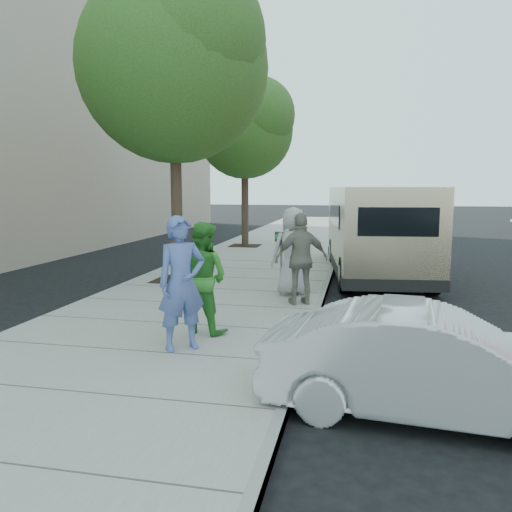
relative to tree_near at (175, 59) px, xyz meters
name	(u,v)px	position (x,y,z in m)	size (l,w,h in m)	color
ground	(245,313)	(2.25, -2.40, -5.55)	(120.00, 120.00, 0.00)	black
sidewalk	(197,307)	(1.25, -2.40, -5.47)	(5.00, 60.00, 0.15)	gray
curb_face	(317,313)	(3.69, -2.40, -5.47)	(0.12, 60.00, 0.16)	gray
tree_near	(175,59)	(0.00, 0.00, 0.00)	(4.62, 4.60, 7.53)	black
tree_far	(246,125)	(0.00, 7.60, -0.66)	(3.92, 3.80, 6.49)	black
parking_meter	(281,249)	(2.80, -1.20, -4.39)	(0.30, 0.20, 1.38)	gray
van	(376,230)	(4.90, 2.34, -4.22)	(2.96, 6.94, 2.50)	#C9B790
sedan	(431,364)	(5.26, -6.41, -4.94)	(1.28, 3.68, 1.21)	silver
person_officer	(182,283)	(1.97, -5.18, -4.42)	(0.71, 0.47, 1.95)	#5066AB
person_green_shirt	(203,277)	(2.00, -4.27, -4.49)	(0.88, 0.68, 1.80)	green
person_gray_shirt	(293,251)	(3.04, -1.14, -4.43)	(0.94, 0.61, 1.93)	#A7A6A9
person_striped_polo	(301,259)	(3.34, -2.02, -4.47)	(1.08, 0.45, 1.85)	gray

